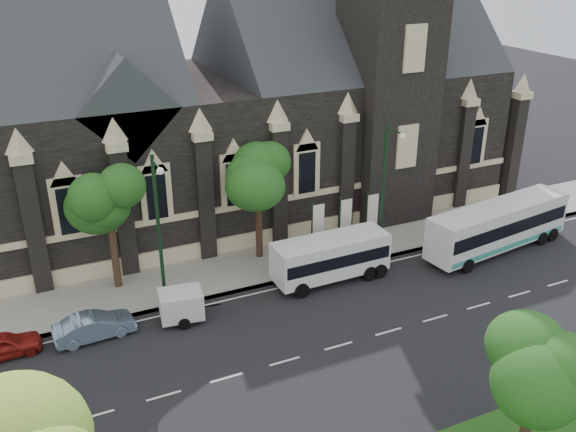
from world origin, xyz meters
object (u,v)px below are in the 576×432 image
banner_flag_center (344,219)px  car_far_red (2,346)px  box_trailer (181,304)px  banner_flag_right (370,214)px  sedan (94,326)px  shuttle_bus (331,256)px  banner_flag_left (316,224)px  tree_walk_left (111,196)px  street_lamp_near (385,185)px  tree_park_east (539,358)px  tree_walk_right (260,172)px  tour_coach (498,226)px  street_lamp_mid (159,225)px

banner_flag_center → car_far_red: (-20.71, -2.80, -1.76)m
banner_flag_center → box_trailer: (-11.83, -3.41, -1.39)m
banner_flag_center → car_far_red: banner_flag_center is taller
banner_flag_right → sedan: banner_flag_right is taller
shuttle_bus → car_far_red: (-18.26, 0.05, -0.96)m
banner_flag_left → banner_flag_center: same height
tree_walk_left → street_lamp_near: (15.80, -3.61, -0.62)m
tree_walk_left → sedan: bearing=-115.3°
tree_walk_left → banner_flag_center: 14.58m
tree_park_east → tree_walk_left: (-11.97, 20.03, 1.12)m
tree_walk_right → box_trailer: tree_walk_right is taller
street_lamp_near → car_far_red: (-22.42, -0.89, -4.49)m
tree_walk_right → banner_flag_left: size_ratio=1.95×
tree_walk_left → banner_flag_center: size_ratio=1.91×
tree_walk_left → shuttle_bus: bearing=-21.4°
street_lamp_near → banner_flag_left: 4.99m
banner_flag_right → sedan: bearing=-170.5°
tree_park_east → tour_coach: size_ratio=0.56×
box_trailer → car_far_red: box_trailer is taller
banner_flag_right → tree_park_east: bearing=-102.6°
tree_walk_right → car_far_red: 17.08m
tree_park_east → tree_walk_left: 23.36m
tree_walk_right → tree_walk_left: size_ratio=1.02×
shuttle_bus → banner_flag_center: bearing=48.6°
tour_coach → sedan: bearing=170.1°
tree_walk_left → box_trailer: bearing=-66.2°
tree_park_east → tree_walk_left: size_ratio=0.82×
tour_coach → shuttle_bus: size_ratio=1.58×
street_lamp_near → banner_flag_right: size_ratio=2.25×
street_lamp_mid → tour_coach: 21.96m
tree_walk_left → car_far_red: tree_walk_left is taller
tree_walk_right → street_lamp_near: 7.72m
tree_walk_right → tree_park_east: bearing=-81.6°
car_far_red → box_trailer: bearing=-96.5°
tree_walk_left → sedan: tree_walk_left is taller
banner_flag_center → banner_flag_right: (2.00, 0.00, 0.00)m
banner_flag_center → banner_flag_right: bearing=0.0°
street_lamp_near → shuttle_bus: (-4.16, -0.94, -3.53)m
sedan → car_far_red: 4.38m
tree_walk_right → street_lamp_mid: (-7.21, -3.62, -0.71)m
tree_walk_right → street_lamp_near: street_lamp_near is taller
banner_flag_center → shuttle_bus: size_ratio=0.56×
banner_flag_left → shuttle_bus: size_ratio=0.56×
banner_flag_left → sedan: 14.76m
shuttle_bus → sedan: 13.92m
tree_walk_left → car_far_red: bearing=-145.8°
box_trailer → tour_coach: bearing=6.4°
banner_flag_center → sedan: size_ratio=0.98×
street_lamp_near → box_trailer: 14.23m
banner_flag_left → shuttle_bus: banner_flag_left is taller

